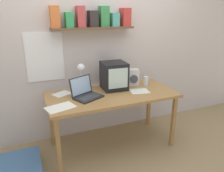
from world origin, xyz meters
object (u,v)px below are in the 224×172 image
at_px(desk_lamp, 81,73).
at_px(floor_cushion, 17,168).
at_px(laptop, 85,92).
at_px(space_heater, 133,77).
at_px(corner_desk, 112,98).
at_px(juice_glass, 146,82).
at_px(printed_handout, 62,94).
at_px(loose_paper_near_laptop, 60,107).
at_px(crt_monitor, 114,76).
at_px(open_notebook, 139,91).

xyz_separation_m(desk_lamp, floor_cushion, (-0.85, -0.32, -0.92)).
bearing_deg(floor_cushion, desk_lamp, 20.42).
height_order(laptop, space_heater, laptop).
relative_size(corner_desk, juice_glass, 12.41).
relative_size(printed_handout, loose_paper_near_laptop, 0.77).
distance_m(crt_monitor, printed_handout, 0.69).
height_order(desk_lamp, loose_paper_near_laptop, desk_lamp).
bearing_deg(juice_glass, printed_handout, 174.45).
height_order(laptop, desk_lamp, desk_lamp).
relative_size(open_notebook, loose_paper_near_laptop, 0.78).
xyz_separation_m(crt_monitor, laptop, (-0.43, -0.14, -0.12)).
height_order(space_heater, floor_cushion, space_heater).
bearing_deg(floor_cushion, printed_handout, 28.88).
bearing_deg(space_heater, floor_cushion, -154.63).
bearing_deg(juice_glass, loose_paper_near_laptop, -166.81).
height_order(crt_monitor, open_notebook, crt_monitor).
xyz_separation_m(laptop, space_heater, (0.73, 0.18, 0.05)).
distance_m(crt_monitor, desk_lamp, 0.43).
bearing_deg(printed_handout, desk_lamp, -3.53).
bearing_deg(open_notebook, crt_monitor, 140.19).
height_order(corner_desk, laptop, laptop).
distance_m(crt_monitor, open_notebook, 0.38).
bearing_deg(desk_lamp, open_notebook, -9.28).
xyz_separation_m(juice_glass, printed_handout, (-1.12, 0.11, -0.06)).
bearing_deg(juice_glass, desk_lamp, 173.87).
height_order(space_heater, open_notebook, space_heater).
xyz_separation_m(space_heater, floor_cushion, (-1.57, -0.32, -0.79)).
height_order(printed_handout, loose_paper_near_laptop, same).
height_order(desk_lamp, juice_glass, desk_lamp).
height_order(corner_desk, desk_lamp, desk_lamp).
bearing_deg(laptop, loose_paper_near_laptop, -174.84).
xyz_separation_m(crt_monitor, open_notebook, (0.26, -0.22, -0.17)).
bearing_deg(corner_desk, juice_glass, 11.47).
distance_m(space_heater, open_notebook, 0.28).
bearing_deg(corner_desk, laptop, 176.38).
bearing_deg(corner_desk, space_heater, 27.40).
distance_m(crt_monitor, floor_cushion, 1.55).
relative_size(crt_monitor, floor_cushion, 0.68).
distance_m(corner_desk, floor_cushion, 1.33).
bearing_deg(desk_lamp, printed_handout, -172.10).
xyz_separation_m(printed_handout, floor_cushion, (-0.60, -0.33, -0.68)).
distance_m(printed_handout, loose_paper_near_laptop, 0.40).
bearing_deg(floor_cushion, loose_paper_near_laptop, -6.57).
relative_size(corner_desk, printed_handout, 6.06).
distance_m(crt_monitor, laptop, 0.47).
distance_m(laptop, loose_paper_near_laptop, 0.38).
bearing_deg(crt_monitor, laptop, -158.77).
height_order(laptop, printed_handout, laptop).
xyz_separation_m(laptop, juice_glass, (0.88, 0.09, -0.00)).
xyz_separation_m(crt_monitor, juice_glass, (0.45, -0.05, -0.12)).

